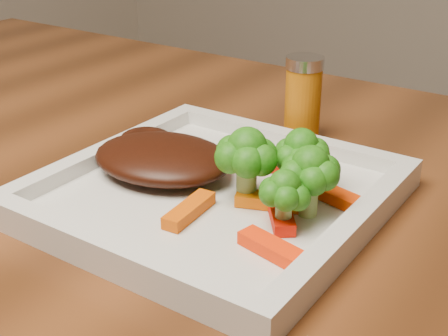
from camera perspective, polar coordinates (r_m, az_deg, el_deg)
The scene contains 13 objects.
plate at distance 0.54m, azimuth -0.88°, elevation -2.74°, with size 0.27×0.27×0.01m, color silver.
steak at distance 0.56m, azimuth -5.63°, elevation 0.91°, with size 0.13×0.10×0.03m, color #351107.
broccoli_0 at distance 0.52m, azimuth 7.03°, elevation 1.20°, with size 0.05×0.05×0.07m, color #237513, non-canonical shape.
broccoli_1 at distance 0.49m, azimuth 7.83°, elevation -0.90°, with size 0.06×0.06×0.06m, color #1C6911, non-canonical shape.
broccoli_2 at distance 0.47m, azimuth 5.54°, elevation -2.38°, with size 0.05×0.05×0.06m, color #307613, non-canonical shape.
broccoli_3 at distance 0.51m, azimuth 2.09°, elevation 0.11°, with size 0.06×0.06×0.06m, color #1F6310, non-canonical shape.
carrot_1 at distance 0.45m, azimuth 4.71°, elevation -7.46°, with size 0.06×0.02×0.01m, color #FF2D04.
carrot_2 at distance 0.50m, azimuth -3.20°, elevation -3.86°, with size 0.06×0.02×0.01m, color #D44D03.
carrot_3 at distance 0.52m, azimuth 10.80°, elevation -2.83°, with size 0.06×0.02×0.01m, color #E83803.
carrot_4 at distance 0.57m, azimuth 4.61°, elevation 0.36°, with size 0.06×0.02×0.01m, color red.
carrot_5 at distance 0.49m, azimuth 5.14°, elevation -4.05°, with size 0.06×0.02×0.01m, color red.
carrot_6 at distance 0.51m, azimuth 4.63°, elevation -3.07°, with size 0.06×0.02×0.01m, color #DE5F03.
spice_shaker at distance 0.66m, azimuth 7.23°, elevation 6.18°, with size 0.04×0.04×0.09m, color #A95A09.
Camera 1 is at (0.22, -0.45, 1.01)m, focal length 50.00 mm.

